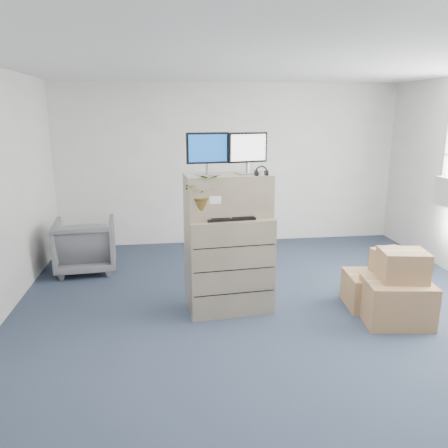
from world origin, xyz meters
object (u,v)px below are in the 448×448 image
Objects in this scene: water_bottle at (235,204)px; filing_cabinet_lower at (229,263)px; potted_plant at (201,199)px; monitor_right at (248,151)px; office_chair at (85,243)px; keyboard at (230,218)px; monitor_left at (208,151)px.

filing_cabinet_lower is at bearing -134.21° from water_bottle.
water_bottle is at bearing 26.06° from potted_plant.
filing_cabinet_lower is 2.42× the size of monitor_right.
filing_cabinet_lower is 2.47m from office_chair.
keyboard is 1.15× the size of potted_plant.
monitor_left is 0.46m from monitor_right.
monitor_left is 0.77m from keyboard.
monitor_right is 0.97× the size of potted_plant.
potted_plant is at bearing 128.16° from office_chair.
water_bottle is at bearing 149.40° from monitor_right.
potted_plant is at bearing -166.05° from filing_cabinet_lower.
office_chair is at bearing 129.58° from monitor_right.
keyboard is at bearing -96.85° from filing_cabinet_lower.
filing_cabinet_lower is 0.71m from water_bottle.
office_chair is (-2.13, 1.51, -1.44)m from monitor_right.
keyboard is at bearing -32.36° from monitor_left.
monitor_left is 1.80× the size of water_bottle.
filing_cabinet_lower is 4.28× the size of water_bottle.
potted_plant is (-0.54, -0.16, -0.50)m from monitor_right.
water_bottle is (0.09, 0.09, 0.69)m from filing_cabinet_lower.
office_chair is at bearing 143.53° from water_bottle.
monitor_right is 0.76m from potted_plant.
potted_plant reaches higher than keyboard.
monitor_left is 0.55× the size of office_chair.
office_chair is at bearing 132.16° from keyboard.
monitor_right reaches higher than office_chair.
keyboard is at bearing -0.13° from potted_plant.
office_chair is at bearing 135.65° from filing_cabinet_lower.
water_bottle is (-0.14, 0.04, -0.61)m from monitor_right.
potted_plant is (-0.32, 0.00, 0.23)m from keyboard.
monitor_right reaches higher than filing_cabinet_lower.
monitor_left reaches higher than office_chair.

